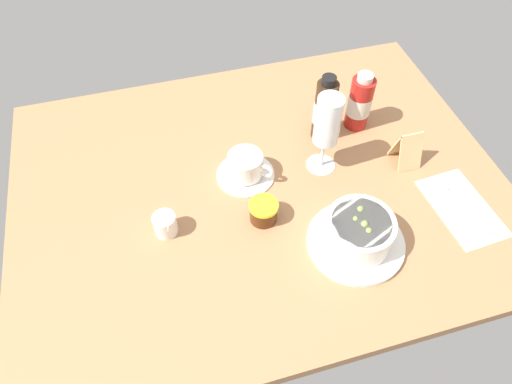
{
  "coord_description": "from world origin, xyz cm",
  "views": [
    {
      "loc": [
        -18.49,
        -62.88,
        80.26
      ],
      "look_at": [
        -2.32,
        -5.15,
        4.0
      ],
      "focal_mm": 32.04,
      "sensor_mm": 36.0,
      "label": 1
    }
  ],
  "objects_px": {
    "creamer_jug": "(165,224)",
    "sauce_bottle_red": "(360,103)",
    "jam_jar": "(264,211)",
    "cutlery_setting": "(461,206)",
    "porridge_bowl": "(358,233)",
    "wine_glass": "(327,124)",
    "sauce_bottle_brown": "(324,110)",
    "coffee_cup": "(246,167)",
    "menu_card": "(408,148)"
  },
  "relations": [
    {
      "from": "porridge_bowl",
      "to": "sauce_bottle_red",
      "type": "relative_size",
      "value": 1.31
    },
    {
      "from": "porridge_bowl",
      "to": "creamer_jug",
      "type": "xyz_separation_m",
      "value": [
        -0.37,
        0.13,
        -0.01
      ]
    },
    {
      "from": "creamer_jug",
      "to": "sauce_bottle_brown",
      "type": "bearing_deg",
      "value": 23.86
    },
    {
      "from": "jam_jar",
      "to": "cutlery_setting",
      "type": "bearing_deg",
      "value": -11.56
    },
    {
      "from": "coffee_cup",
      "to": "wine_glass",
      "type": "height_order",
      "value": "wine_glass"
    },
    {
      "from": "creamer_jug",
      "to": "sauce_bottle_red",
      "type": "distance_m",
      "value": 0.55
    },
    {
      "from": "porridge_bowl",
      "to": "coffee_cup",
      "type": "distance_m",
      "value": 0.29
    },
    {
      "from": "wine_glass",
      "to": "sauce_bottle_brown",
      "type": "relative_size",
      "value": 1.14
    },
    {
      "from": "porridge_bowl",
      "to": "creamer_jug",
      "type": "bearing_deg",
      "value": 159.88
    },
    {
      "from": "sauce_bottle_brown",
      "to": "sauce_bottle_red",
      "type": "relative_size",
      "value": 1.15
    },
    {
      "from": "coffee_cup",
      "to": "wine_glass",
      "type": "distance_m",
      "value": 0.2
    },
    {
      "from": "sauce_bottle_red",
      "to": "menu_card",
      "type": "relative_size",
      "value": 1.68
    },
    {
      "from": "cutlery_setting",
      "to": "creamer_jug",
      "type": "distance_m",
      "value": 0.64
    },
    {
      "from": "porridge_bowl",
      "to": "cutlery_setting",
      "type": "relative_size",
      "value": 0.98
    },
    {
      "from": "porridge_bowl",
      "to": "creamer_jug",
      "type": "height_order",
      "value": "porridge_bowl"
    },
    {
      "from": "menu_card",
      "to": "sauce_bottle_red",
      "type": "bearing_deg",
      "value": 111.61
    },
    {
      "from": "coffee_cup",
      "to": "jam_jar",
      "type": "height_order",
      "value": "coffee_cup"
    },
    {
      "from": "jam_jar",
      "to": "sauce_bottle_red",
      "type": "height_order",
      "value": "sauce_bottle_red"
    },
    {
      "from": "menu_card",
      "to": "coffee_cup",
      "type": "bearing_deg",
      "value": 171.1
    },
    {
      "from": "coffee_cup",
      "to": "sauce_bottle_red",
      "type": "xyz_separation_m",
      "value": [
        0.31,
        0.09,
        0.04
      ]
    },
    {
      "from": "wine_glass",
      "to": "sauce_bottle_brown",
      "type": "bearing_deg",
      "value": 69.2
    },
    {
      "from": "creamer_jug",
      "to": "jam_jar",
      "type": "xyz_separation_m",
      "value": [
        0.2,
        -0.02,
        -0.0
      ]
    },
    {
      "from": "porridge_bowl",
      "to": "jam_jar",
      "type": "distance_m",
      "value": 0.2
    },
    {
      "from": "porridge_bowl",
      "to": "menu_card",
      "type": "relative_size",
      "value": 2.2
    },
    {
      "from": "cutlery_setting",
      "to": "sauce_bottle_red",
      "type": "height_order",
      "value": "sauce_bottle_red"
    },
    {
      "from": "menu_card",
      "to": "jam_jar",
      "type": "bearing_deg",
      "value": -169.41
    },
    {
      "from": "wine_glass",
      "to": "sauce_bottle_red",
      "type": "relative_size",
      "value": 1.31
    },
    {
      "from": "creamer_jug",
      "to": "wine_glass",
      "type": "height_order",
      "value": "wine_glass"
    },
    {
      "from": "porridge_bowl",
      "to": "cutlery_setting",
      "type": "height_order",
      "value": "porridge_bowl"
    },
    {
      "from": "porridge_bowl",
      "to": "cutlery_setting",
      "type": "xyz_separation_m",
      "value": [
        0.26,
        0.03,
        -0.04
      ]
    },
    {
      "from": "porridge_bowl",
      "to": "cutlery_setting",
      "type": "distance_m",
      "value": 0.26
    },
    {
      "from": "porridge_bowl",
      "to": "menu_card",
      "type": "xyz_separation_m",
      "value": [
        0.2,
        0.18,
        0.01
      ]
    },
    {
      "from": "cutlery_setting",
      "to": "jam_jar",
      "type": "xyz_separation_m",
      "value": [
        -0.42,
        0.09,
        0.02
      ]
    },
    {
      "from": "porridge_bowl",
      "to": "wine_glass",
      "type": "xyz_separation_m",
      "value": [
        0.01,
        0.22,
        0.09
      ]
    },
    {
      "from": "wine_glass",
      "to": "sauce_bottle_brown",
      "type": "height_order",
      "value": "wine_glass"
    },
    {
      "from": "sauce_bottle_brown",
      "to": "sauce_bottle_red",
      "type": "distance_m",
      "value": 0.1
    },
    {
      "from": "creamer_jug",
      "to": "cutlery_setting",
      "type": "bearing_deg",
      "value": -9.83
    },
    {
      "from": "porridge_bowl",
      "to": "creamer_jug",
      "type": "relative_size",
      "value": 3.42
    },
    {
      "from": "cutlery_setting",
      "to": "sauce_bottle_brown",
      "type": "bearing_deg",
      "value": 126.74
    },
    {
      "from": "coffee_cup",
      "to": "wine_glass",
      "type": "relative_size",
      "value": 0.67
    },
    {
      "from": "cutlery_setting",
      "to": "coffee_cup",
      "type": "height_order",
      "value": "coffee_cup"
    },
    {
      "from": "sauce_bottle_brown",
      "to": "sauce_bottle_red",
      "type": "height_order",
      "value": "sauce_bottle_brown"
    },
    {
      "from": "jam_jar",
      "to": "sauce_bottle_red",
      "type": "distance_m",
      "value": 0.38
    },
    {
      "from": "jam_jar",
      "to": "creamer_jug",
      "type": "bearing_deg",
      "value": 173.84
    },
    {
      "from": "wine_glass",
      "to": "jam_jar",
      "type": "xyz_separation_m",
      "value": [
        -0.17,
        -0.11,
        -0.11
      ]
    },
    {
      "from": "cutlery_setting",
      "to": "sauce_bottle_brown",
      "type": "height_order",
      "value": "sauce_bottle_brown"
    },
    {
      "from": "jam_jar",
      "to": "menu_card",
      "type": "distance_m",
      "value": 0.37
    },
    {
      "from": "wine_glass",
      "to": "menu_card",
      "type": "relative_size",
      "value": 2.21
    },
    {
      "from": "cutlery_setting",
      "to": "jam_jar",
      "type": "bearing_deg",
      "value": 168.44
    },
    {
      "from": "cutlery_setting",
      "to": "coffee_cup",
      "type": "xyz_separation_m",
      "value": [
        -0.43,
        0.21,
        0.03
      ]
    }
  ]
}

